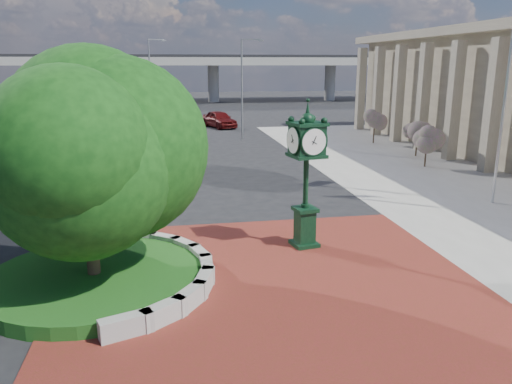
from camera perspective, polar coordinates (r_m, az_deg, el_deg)
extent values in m
plane|color=black|center=(15.37, 1.15, -9.28)|extent=(200.00, 200.00, 0.00)
cube|color=maroon|center=(14.47, 1.94, -10.77)|extent=(12.00, 12.00, 0.04)
cube|color=#9E9B93|center=(12.36, -14.60, -14.66)|extent=(1.29, 0.76, 0.54)
cube|color=#9E9B93|center=(12.72, -10.50, -13.52)|extent=(1.20, 1.04, 0.54)
cube|color=#9E9B93|center=(13.35, -7.55, -11.99)|extent=(1.00, 1.22, 0.54)
cube|color=#9E9B93|center=(14.16, -5.95, -10.33)|extent=(0.71, 1.30, 0.54)
cube|color=#9E9B93|center=(15.05, -5.66, -8.78)|extent=(0.35, 1.25, 0.54)
cube|color=#9E9B93|center=(15.92, -6.48, -7.45)|extent=(0.71, 1.30, 0.54)
cube|color=#9E9B93|center=(16.72, -8.16, -6.42)|extent=(1.00, 1.22, 0.54)
cube|color=#9E9B93|center=(17.38, -10.47, -5.70)|extent=(1.20, 1.04, 0.54)
cube|color=#9E9B93|center=(17.85, -13.22, -5.29)|extent=(1.29, 0.76, 0.54)
cylinder|color=#1B4112|center=(15.21, -17.93, -9.47)|extent=(6.10, 6.10, 0.40)
cube|color=#9E9B93|center=(83.84, -8.46, 14.55)|extent=(90.00, 12.00, 1.20)
cube|color=black|center=(83.85, -8.48, 15.09)|extent=(90.00, 12.00, 0.40)
cylinder|color=#9E9B93|center=(84.75, -18.77, 11.58)|extent=(1.80, 1.80, 6.00)
cylinder|color=#9E9B93|center=(84.22, -4.89, 12.26)|extent=(1.80, 1.80, 6.00)
cylinder|color=#9E9B93|center=(88.33, 8.44, 12.26)|extent=(1.80, 1.80, 6.00)
cylinder|color=#38281C|center=(14.88, -18.19, -6.35)|extent=(0.36, 0.36, 2.17)
sphere|color=#103A10|center=(14.19, -19.03, 3.69)|extent=(5.20, 5.20, 5.20)
cylinder|color=#38281C|center=(32.25, -12.19, 4.82)|extent=(0.36, 0.36, 1.92)
sphere|color=#103A10|center=(31.96, -12.40, 8.86)|extent=(4.40, 4.40, 4.40)
cube|color=black|center=(17.57, 5.54, -5.93)|extent=(0.99, 0.99, 0.17)
cube|color=black|center=(17.35, 5.59, -3.91)|extent=(0.68, 0.68, 1.16)
cube|color=black|center=(17.17, 5.64, -1.97)|extent=(0.87, 0.87, 0.13)
cylinder|color=black|center=(16.92, 5.72, 1.16)|extent=(0.18, 0.18, 1.80)
cube|color=black|center=(16.65, 5.84, 5.97)|extent=(1.12, 1.12, 0.95)
cylinder|color=white|center=(16.22, 6.64, 5.72)|extent=(0.84, 0.22, 0.84)
cylinder|color=white|center=(17.09, 5.09, 6.21)|extent=(0.84, 0.22, 0.84)
cylinder|color=white|center=(16.44, 4.29, 5.89)|extent=(0.22, 0.84, 0.84)
cylinder|color=white|center=(16.88, 7.35, 6.04)|extent=(0.22, 0.84, 0.84)
sphere|color=black|center=(16.57, 5.90, 8.21)|extent=(0.46, 0.46, 0.46)
cone|color=black|center=(16.54, 5.93, 9.41)|extent=(0.19, 0.19, 0.53)
imported|color=#4C0A0B|center=(50.08, -4.20, 8.30)|extent=(3.50, 5.24, 1.66)
cylinder|color=silver|center=(24.41, 26.76, 11.14)|extent=(0.13, 0.13, 10.82)
cylinder|color=slate|center=(41.34, -1.62, 11.47)|extent=(0.14, 0.14, 8.04)
cube|color=slate|center=(41.34, -0.50, 17.05)|extent=(1.61, 0.35, 0.11)
cube|color=slate|center=(41.37, 0.54, 16.92)|extent=(0.47, 0.28, 0.13)
cylinder|color=slate|center=(56.20, -11.98, 12.28)|extent=(0.15, 0.15, 8.65)
cube|color=slate|center=(56.42, -11.32, 16.71)|extent=(1.71, 0.56, 0.12)
cube|color=slate|center=(56.59, -10.53, 16.64)|extent=(0.52, 0.35, 0.14)
cylinder|color=#38281C|center=(32.33, 18.79, 3.75)|extent=(0.10, 0.10, 1.20)
sphere|color=#AB558E|center=(32.17, 18.93, 5.50)|extent=(1.20, 1.20, 1.20)
cylinder|color=#38281C|center=(35.88, 17.85, 4.82)|extent=(0.10, 0.10, 1.20)
sphere|color=#AB558E|center=(35.74, 17.97, 6.40)|extent=(1.20, 1.20, 1.20)
cylinder|color=#38281C|center=(40.92, 13.29, 6.25)|extent=(0.10, 0.10, 1.20)
sphere|color=#AB558E|center=(40.80, 13.37, 7.63)|extent=(1.20, 1.20, 1.20)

